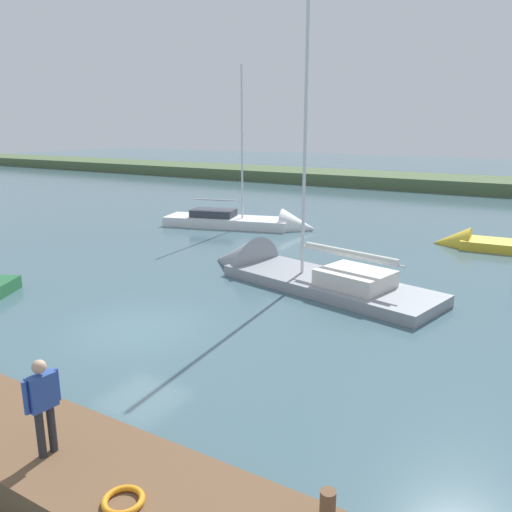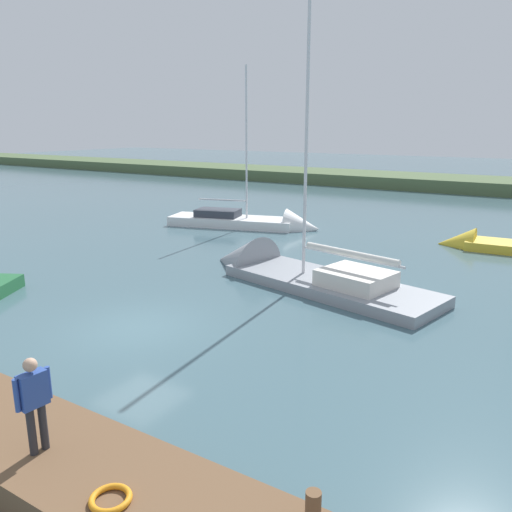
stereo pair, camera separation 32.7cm
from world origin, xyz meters
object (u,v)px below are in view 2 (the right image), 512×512
object	(u,v)px
sailboat_behind_pier	(282,274)
person_on_dock	(34,398)
sailboat_mid_channel	(509,249)
mooring_post_near	(313,507)
sailboat_far_right	(256,225)
life_ring_buoy	(111,499)

from	to	relation	value
sailboat_behind_pier	person_on_dock	world-z (taller)	sailboat_behind_pier
sailboat_mid_channel	sailboat_behind_pier	bearing A→B (deg)	49.51
mooring_post_near	sailboat_far_right	size ratio (longest dim) A/B	0.05
sailboat_behind_pier	person_on_dock	xyz separation A→B (m)	(-2.69, 13.59, 1.58)
person_on_dock	sailboat_far_right	bearing A→B (deg)	-61.16
mooring_post_near	life_ring_buoy	world-z (taller)	mooring_post_near
mooring_post_near	sailboat_mid_channel	distance (m)	22.68
sailboat_behind_pier	sailboat_mid_channel	bearing A→B (deg)	-114.32
sailboat_far_right	sailboat_mid_channel	distance (m)	14.36
sailboat_behind_pier	sailboat_far_right	xyz separation A→B (m)	(6.66, -8.63, 0.06)
life_ring_buoy	sailboat_behind_pier	world-z (taller)	sailboat_behind_pier
mooring_post_near	sailboat_behind_pier	bearing A→B (deg)	-59.12
sailboat_mid_channel	sailboat_far_right	bearing A→B (deg)	2.44
sailboat_far_right	sailboat_mid_channel	bearing A→B (deg)	-9.53
life_ring_buoy	person_on_dock	xyz separation A→B (m)	(2.02, -0.23, 0.99)
person_on_dock	life_ring_buoy	bearing A→B (deg)	179.62
mooring_post_near	sailboat_far_right	world-z (taller)	sailboat_far_right
mooring_post_near	sailboat_mid_channel	size ratio (longest dim) A/B	0.05
sailboat_far_right	sailboat_mid_channel	xyz separation A→B (m)	(-14.29, -1.47, -0.04)
sailboat_behind_pier	sailboat_far_right	bearing A→B (deg)	-39.59
sailboat_far_right	person_on_dock	bearing A→B (deg)	-82.58
sailboat_behind_pier	sailboat_mid_channel	distance (m)	12.65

